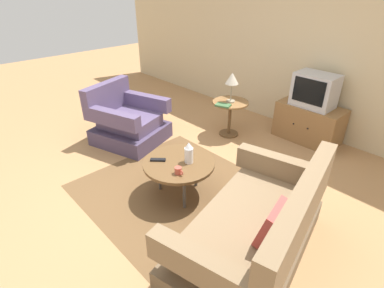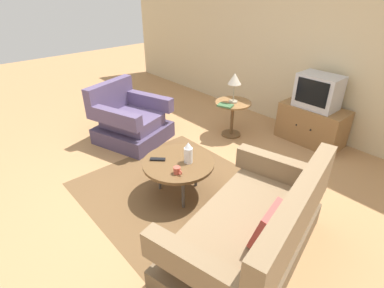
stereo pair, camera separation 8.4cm
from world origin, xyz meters
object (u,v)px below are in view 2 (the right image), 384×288
couch (252,232)px  mug (177,170)px  tv_stand (312,124)px  vase (188,153)px  table_lamp (235,80)px  armchair (130,122)px  side_table (233,111)px  tv_remote_dark (158,159)px  book (225,105)px  television (318,91)px  coffee_table (178,164)px

couch → mug: bearing=79.7°
mug → tv_stand: bearing=86.3°
vase → mug: size_ratio=2.15×
table_lamp → tv_stand: bearing=39.1°
table_lamp → vase: 1.69m
armchair → side_table: size_ratio=2.08×
armchair → mug: (1.73, -0.46, 0.18)m
mug → side_table: bearing=114.2°
tv_stand → tv_remote_dark: tv_stand is taller
tv_remote_dark → tv_stand: bearing=33.4°
armchair → book: armchair is taller
armchair → couch: bearing=63.5°
vase → book: 1.44m
tv_stand → television: television is taller
table_lamp → tv_remote_dark: size_ratio=2.89×
couch → table_lamp: table_lamp is taller
television → coffee_table: bearing=-98.1°
side_table → table_lamp: bearing=-60.7°
couch → tv_remote_dark: size_ratio=11.42×
armchair → coffee_table: size_ratio=1.46×
armchair → side_table: (0.95, 1.28, 0.11)m
side_table → television: bearing=38.2°
television → table_lamp: size_ratio=1.28×
armchair → table_lamp: 1.70m
book → mug: bearing=-83.9°
mug → coffee_table: bearing=138.0°
television → vase: size_ratio=2.32×
armchair → book: bearing=119.1°
couch → tv_remote_dark: 1.31m
armchair → coffee_table: (1.56, -0.31, 0.11)m
tv_remote_dark → mug: bearing=-45.1°
tv_stand → book: book is taller
armchair → vase: armchair is taller
vase → book: vase is taller
couch → coffee_table: 1.13m
television → mug: size_ratio=4.98×
book → side_table: bearing=80.3°
side_table → table_lamp: size_ratio=1.25×
television → table_lamp: television is taller
side_table → book: book is taller
tv_stand → side_table: bearing=-141.1°
book → armchair: bearing=-152.9°
side_table → book: 0.28m
coffee_table → tv_stand: size_ratio=0.84×
couch → vase: size_ratio=7.16×
table_lamp → book: 0.40m
couch → television: size_ratio=3.09×
mug → book: book is taller
television → book: television is taller
television → mug: 2.50m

